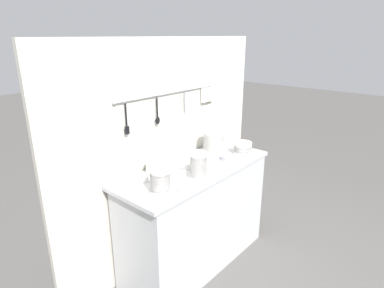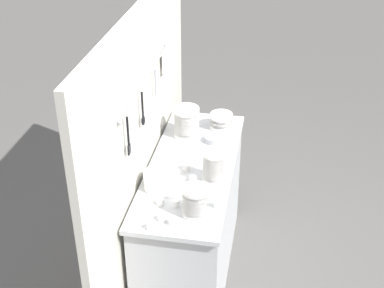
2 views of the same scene
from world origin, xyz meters
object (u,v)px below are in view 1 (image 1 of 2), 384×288
object	(u,v)px
bowl_stack_short_front	(243,148)
cup_front_right	(154,182)
plate_stack	(160,167)
cup_front_left	(121,189)
cup_centre	(185,183)
bowl_stack_back_corner	(213,142)
cup_beside_plates	(188,167)
cup_edge_far	(146,179)
steel_mixing_bowl	(227,157)
cup_back_right	(135,187)
bowl_stack_nested_right	(198,166)
bowl_stack_wide_centre	(160,181)
cup_by_caddy	(181,190)
cup_back_left	(184,173)
cup_edge_near	(138,191)

from	to	relation	value
bowl_stack_short_front	cup_front_right	distance (m)	0.93
bowl_stack_short_front	plate_stack	bearing A→B (deg)	161.86
cup_front_left	cup_centre	distance (m)	0.43
bowl_stack_back_corner	cup_centre	distance (m)	0.70
cup_centre	cup_beside_plates	bearing A→B (deg)	37.92
cup_edge_far	bowl_stack_short_front	bearing A→B (deg)	-13.28
bowl_stack_short_front	cup_centre	xyz separation A→B (m)	(-0.79, -0.04, -0.03)
steel_mixing_bowl	cup_edge_far	size ratio (longest dim) A/B	2.87
cup_back_right	cup_beside_plates	distance (m)	0.49
bowl_stack_short_front	bowl_stack_back_corner	distance (m)	0.26
bowl_stack_nested_right	cup_back_right	xyz separation A→B (m)	(-0.41, 0.21, -0.08)
cup_front_left	cup_centre	world-z (taller)	same
bowl_stack_nested_right	bowl_stack_wide_centre	size ratio (longest dim) A/B	1.16
cup_centre	cup_front_right	size ratio (longest dim) A/B	1.00
bowl_stack_back_corner	cup_edge_far	size ratio (longest dim) A/B	5.07
bowl_stack_short_front	cup_by_caddy	xyz separation A→B (m)	(-0.89, -0.09, -0.03)
bowl_stack_nested_right	bowl_stack_short_front	world-z (taller)	bowl_stack_nested_right
steel_mixing_bowl	cup_front_left	distance (m)	0.96
cup_back_right	plate_stack	bearing A→B (deg)	12.83
cup_back_left	cup_edge_near	bearing A→B (deg)	174.25
cup_back_left	cup_beside_plates	world-z (taller)	same
cup_back_right	cup_beside_plates	world-z (taller)	same
plate_stack	cup_back_left	bearing A→B (deg)	-65.90
plate_stack	cup_front_left	xyz separation A→B (m)	(-0.38, -0.03, -0.03)
bowl_stack_short_front	cup_front_left	size ratio (longest dim) A/B	3.78
steel_mixing_bowl	cup_edge_far	xyz separation A→B (m)	(-0.73, 0.19, 0.00)
bowl_stack_wide_centre	plate_stack	xyz separation A→B (m)	(0.22, 0.23, -0.04)
steel_mixing_bowl	cup_front_right	distance (m)	0.73
bowl_stack_nested_right	bowl_stack_short_front	distance (m)	0.65
bowl_stack_nested_right	bowl_stack_wide_centre	bearing A→B (deg)	171.59
cup_centre	bowl_stack_short_front	bearing A→B (deg)	2.75
bowl_stack_short_front	bowl_stack_back_corner	bearing A→B (deg)	124.38
plate_stack	cup_centre	size ratio (longest dim) A/B	5.12
steel_mixing_bowl	cup_edge_near	world-z (taller)	cup_edge_near
bowl_stack_wide_centre	cup_centre	distance (m)	0.20
cup_edge_far	cup_back_left	xyz separation A→B (m)	(0.24, -0.14, 0.00)
bowl_stack_back_corner	cup_beside_plates	distance (m)	0.43
bowl_stack_nested_right	bowl_stack_back_corner	bearing A→B (deg)	26.48
cup_edge_far	cup_back_left	world-z (taller)	same
cup_edge_far	cup_edge_near	xyz separation A→B (m)	(-0.16, -0.10, 0.00)
steel_mixing_bowl	cup_back_right	xyz separation A→B (m)	(-0.86, 0.15, 0.00)
cup_back_right	steel_mixing_bowl	bearing A→B (deg)	-9.96
bowl_stack_wide_centre	cup_back_left	size ratio (longest dim) A/B	4.28
cup_centre	cup_front_right	distance (m)	0.21
cup_back_left	cup_front_right	bearing A→B (deg)	167.52
cup_by_caddy	cup_edge_near	size ratio (longest dim) A/B	1.00
bowl_stack_nested_right	cup_back_right	world-z (taller)	bowl_stack_nested_right
bowl_stack_wide_centre	bowl_stack_short_front	world-z (taller)	bowl_stack_wide_centre
bowl_stack_nested_right	cup_edge_near	size ratio (longest dim) A/B	4.97
plate_stack	cup_edge_far	xyz separation A→B (m)	(-0.17, -0.03, -0.03)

